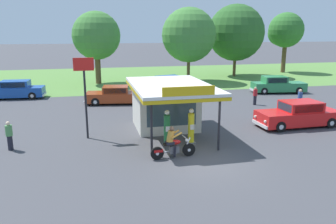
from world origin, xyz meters
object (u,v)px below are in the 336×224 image
(gas_pump_nearside, at_px, (167,129))
(parked_car_second_row_spare, at_px, (13,90))
(bystander_leaning_by_kiosk, at_px, (300,99))
(featured_classic_sedan, at_px, (298,115))
(gas_pump_offside, at_px, (191,128))
(parked_car_back_row_far_right, at_px, (278,85))
(bystander_standing_back_lot, at_px, (255,95))
(bystander_strolling_foreground, at_px, (9,135))
(motorcycle_with_rider, at_px, (172,145))
(parked_car_back_row_right, at_px, (172,84))
(parked_car_back_row_far_left, at_px, (118,95))
(roadside_pole_sign, at_px, (85,84))

(gas_pump_nearside, xyz_separation_m, parked_car_second_row_spare, (-10.63, 15.52, -0.15))
(bystander_leaning_by_kiosk, bearing_deg, gas_pump_nearside, -154.90)
(featured_classic_sedan, relative_size, parked_car_second_row_spare, 0.97)
(gas_pump_nearside, relative_size, parked_car_second_row_spare, 0.34)
(gas_pump_offside, distance_m, parked_car_second_row_spare, 19.59)
(parked_car_back_row_far_right, xyz_separation_m, bystander_standing_back_lot, (-4.78, -4.55, 0.04))
(gas_pump_offside, distance_m, featured_classic_sedan, 7.85)
(gas_pump_nearside, bearing_deg, bystander_strolling_foreground, 171.89)
(bystander_leaning_by_kiosk, bearing_deg, featured_classic_sedan, -125.22)
(motorcycle_with_rider, height_order, bystander_standing_back_lot, motorcycle_with_rider)
(parked_car_back_row_far_right, bearing_deg, gas_pump_offside, -135.21)
(parked_car_back_row_right, bearing_deg, bystander_strolling_foreground, -129.89)
(featured_classic_sedan, distance_m, bystander_standing_back_lot, 6.41)
(bystander_strolling_foreground, bearing_deg, bystander_leaning_by_kiosk, 12.41)
(motorcycle_with_rider, height_order, featured_classic_sedan, featured_classic_sedan)
(motorcycle_with_rider, distance_m, parked_car_back_row_far_left, 13.17)
(motorcycle_with_rider, distance_m, parked_car_back_row_far_right, 20.31)
(gas_pump_nearside, xyz_separation_m, bystander_standing_back_lot, (9.30, 8.11, -0.11))
(gas_pump_nearside, relative_size, parked_car_back_row_far_right, 0.36)
(motorcycle_with_rider, relative_size, bystander_standing_back_lot, 1.50)
(bystander_standing_back_lot, bearing_deg, featured_classic_sedan, -92.78)
(parked_car_back_row_far_right, distance_m, bystander_strolling_foreground, 24.89)
(motorcycle_with_rider, relative_size, featured_classic_sedan, 0.41)
(gas_pump_offside, distance_m, motorcycle_with_rider, 2.36)
(gas_pump_nearside, height_order, parked_car_back_row_right, gas_pump_nearside)
(motorcycle_with_rider, distance_m, bystander_strolling_foreground, 8.37)
(parked_car_second_row_spare, height_order, roadside_pole_sign, roadside_pole_sign)
(parked_car_back_row_right, distance_m, bystander_strolling_foreground, 18.73)
(gas_pump_offside, height_order, bystander_leaning_by_kiosk, gas_pump_offside)
(parked_car_second_row_spare, bearing_deg, bystander_standing_back_lot, -20.38)
(gas_pump_nearside, distance_m, featured_classic_sedan, 9.16)
(bystander_leaning_by_kiosk, relative_size, roadside_pole_sign, 0.36)
(parked_car_back_row_far_right, xyz_separation_m, bystander_leaning_by_kiosk, (-2.45, -7.21, 0.13))
(gas_pump_nearside, relative_size, parked_car_back_row_far_left, 0.34)
(parked_car_back_row_far_left, height_order, bystander_strolling_foreground, bystander_strolling_foreground)
(gas_pump_offside, xyz_separation_m, parked_car_back_row_far_right, (12.76, 12.66, -0.16))
(bystander_strolling_foreground, bearing_deg, parked_car_back_row_far_right, 27.59)
(parked_car_second_row_spare, relative_size, bystander_strolling_foreground, 3.72)
(parked_car_back_row_far_right, bearing_deg, parked_car_back_row_right, 164.19)
(gas_pump_offside, bearing_deg, parked_car_back_row_right, 80.09)
(motorcycle_with_rider, relative_size, bystander_leaning_by_kiosk, 1.36)
(parked_car_back_row_far_left, distance_m, bystander_strolling_foreground, 11.96)
(parked_car_back_row_right, distance_m, parked_car_back_row_far_right, 10.44)
(bystander_leaning_by_kiosk, height_order, roadside_pole_sign, roadside_pole_sign)
(motorcycle_with_rider, bearing_deg, bystander_strolling_foreground, 159.29)
(motorcycle_with_rider, bearing_deg, parked_car_back_row_far_right, 45.49)
(parked_car_back_row_right, xyz_separation_m, bystander_strolling_foreground, (-12.02, -14.37, 0.06))
(gas_pump_offside, bearing_deg, featured_classic_sedan, 12.56)
(gas_pump_offside, height_order, parked_car_back_row_right, gas_pump_offside)
(parked_car_back_row_far_right, height_order, bystander_standing_back_lot, parked_car_back_row_far_right)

